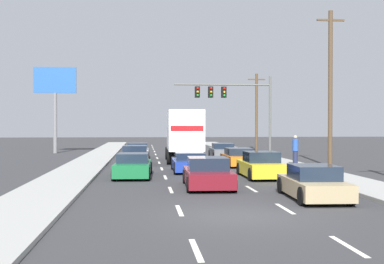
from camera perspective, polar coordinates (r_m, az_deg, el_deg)
The scene contains 19 objects.
ground_plane at distance 39.83m, azimuth -1.49°, elevation -3.06°, with size 140.00×140.00×0.00m, color #333335.
sidewalk_right at distance 35.99m, azimuth 9.62°, elevation -3.38°, with size 2.67×80.00×0.14m, color #9E9E99.
sidewalk_left at distance 34.94m, azimuth -11.75°, elevation -3.51°, with size 2.67×80.00×0.14m, color #9E9E99.
lane_markings at distance 35.91m, azimuth -1.04°, elevation -3.48°, with size 3.54×62.00×0.01m.
car_white at distance 40.49m, azimuth -6.20°, elevation -2.22°, with size 1.89×4.20×1.24m.
car_navy at distance 34.32m, azimuth -6.49°, elevation -2.70°, with size 1.98×4.12×1.30m.
car_green at distance 26.10m, azimuth -6.71°, elevation -3.88°, with size 2.03×4.69×1.24m.
box_truck at distance 36.05m, azimuth -0.93°, elevation -0.17°, with size 2.72×7.96×3.70m.
car_blue at distance 28.90m, azimuth -0.29°, elevation -3.49°, with size 2.02×4.24×1.11m.
car_maroon at distance 21.63m, azimuth 1.81°, elevation -4.78°, with size 2.12×4.29×1.30m.
car_gray at distance 39.57m, azimuth 3.51°, elevation -2.26°, with size 2.04×4.70×1.25m.
car_orange at distance 33.07m, azimuth 5.33°, elevation -2.92°, with size 1.92×4.48×1.17m.
car_yellow at distance 25.89m, azimuth 7.89°, elevation -3.85°, with size 1.97×4.31×1.33m.
car_tan at distance 18.83m, azimuth 13.64°, elevation -5.72°, with size 2.01×4.23×1.24m.
traffic_signal_mast at distance 43.67m, azimuth 3.98°, elevation 4.01°, with size 8.51×0.69×6.95m.
utility_pole_mid at distance 33.44m, azimuth 15.46°, elevation 4.99°, with size 1.80×0.28×10.01m.
utility_pole_far at distance 52.58m, azimuth 7.35°, elevation 2.39°, with size 1.80×0.28×8.02m.
roadside_billboard at distance 49.51m, azimuth -15.31°, elevation 4.42°, with size 3.99×0.36×8.18m.
pedestrian_near_corner at distance 32.84m, azimuth 11.67°, elevation -2.00°, with size 0.38×0.38×1.89m.
Camera 1 is at (-2.83, -14.64, 2.70)m, focal length 46.90 mm.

